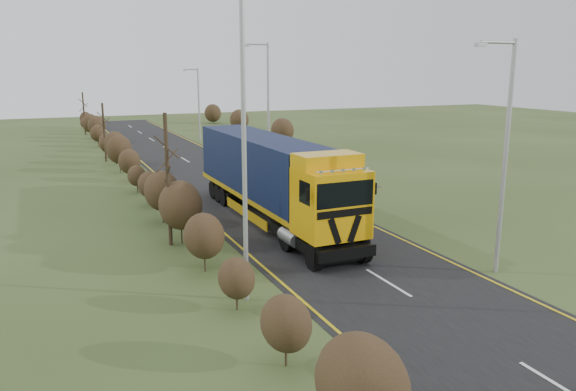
# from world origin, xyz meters

# --- Properties ---
(ground) EXTENTS (160.00, 160.00, 0.00)m
(ground) POSITION_xyz_m (0.00, 0.00, 0.00)
(ground) COLOR #33431C
(ground) RESTS_ON ground
(road) EXTENTS (8.00, 120.00, 0.02)m
(road) POSITION_xyz_m (0.00, 10.00, 0.01)
(road) COLOR black
(road) RESTS_ON ground
(layby) EXTENTS (6.00, 18.00, 0.02)m
(layby) POSITION_xyz_m (6.50, 20.00, 0.01)
(layby) COLOR #322F2D
(layby) RESTS_ON ground
(lane_markings) EXTENTS (7.52, 116.00, 0.01)m
(lane_markings) POSITION_xyz_m (0.00, 9.69, 0.03)
(lane_markings) COLOR gold
(lane_markings) RESTS_ON road
(hedgerow) EXTENTS (2.24, 102.04, 6.05)m
(hedgerow) POSITION_xyz_m (-6.00, 7.89, 1.62)
(hedgerow) COLOR #312316
(hedgerow) RESTS_ON ground
(lorry) EXTENTS (3.16, 16.27, 4.53)m
(lorry) POSITION_xyz_m (-0.82, 5.73, 2.57)
(lorry) COLOR black
(lorry) RESTS_ON ground
(car_red_hatchback) EXTENTS (3.35, 4.65, 1.47)m
(car_red_hatchback) POSITION_xyz_m (5.07, 14.78, 0.74)
(car_red_hatchback) COLOR #850906
(car_red_hatchback) RESTS_ON ground
(car_blue_sedan) EXTENTS (1.83, 3.93, 1.25)m
(car_blue_sedan) POSITION_xyz_m (6.47, 23.93, 0.62)
(car_blue_sedan) COLOR #0D0B3D
(car_blue_sedan) RESTS_ON ground
(streetlight_near) EXTENTS (1.92, 0.18, 9.01)m
(streetlight_near) POSITION_xyz_m (4.49, -4.75, 4.96)
(streetlight_near) COLOR #A1A4A6
(streetlight_near) RESTS_ON ground
(streetlight_mid) EXTENTS (2.09, 0.20, 9.85)m
(streetlight_mid) POSITION_xyz_m (4.47, 19.51, 5.45)
(streetlight_mid) COLOR #A1A4A6
(streetlight_mid) RESTS_ON ground
(streetlight_far) EXTENTS (1.71, 0.18, 7.97)m
(streetlight_far) POSITION_xyz_m (4.57, 40.15, 4.36)
(streetlight_far) COLOR #A1A4A6
(streetlight_far) RESTS_ON ground
(left_pole) EXTENTS (0.16, 0.16, 11.27)m
(left_pole) POSITION_xyz_m (-5.42, -3.30, 5.64)
(left_pole) COLOR #A1A4A6
(left_pole) RESTS_ON ground
(speed_sign) EXTENTS (0.72, 0.10, 2.59)m
(speed_sign) POSITION_xyz_m (5.60, 12.24, 1.84)
(speed_sign) COLOR #A1A4A6
(speed_sign) RESTS_ON ground
(warning_board) EXTENTS (0.74, 0.11, 1.94)m
(warning_board) POSITION_xyz_m (5.63, 21.45, 1.18)
(warning_board) COLOR #A1A4A6
(warning_board) RESTS_ON ground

